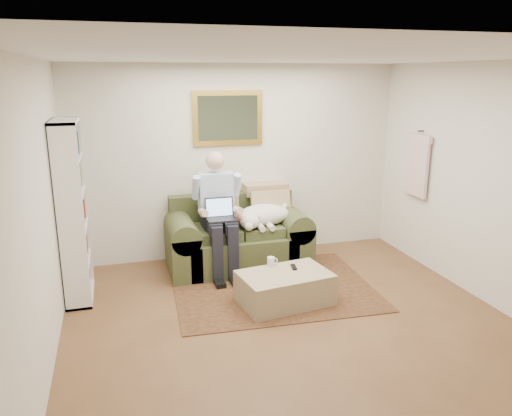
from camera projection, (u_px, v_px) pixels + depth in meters
name	position (u px, v px, depth m)	size (l,w,h in m)	color
room_shell	(292.00, 199.00, 4.79)	(4.51, 5.00, 2.61)	brown
rug	(273.00, 287.00, 5.93)	(2.31, 1.85, 0.01)	black
sofa	(238.00, 243.00, 6.55)	(1.82, 0.92, 1.09)	#4C502A
seated_man	(219.00, 215.00, 6.20)	(0.60, 0.86, 1.53)	#8CA3D8
laptop	(220.00, 213.00, 6.13)	(0.35, 0.28, 0.26)	black
sleeping_dog	(263.00, 215.00, 6.45)	(0.75, 0.47, 0.28)	white
ottoman	(285.00, 288.00, 5.50)	(0.98, 0.62, 0.35)	tan
coffee_mug	(271.00, 261.00, 5.65)	(0.08, 0.08, 0.10)	white
tv_remote	(294.00, 267.00, 5.60)	(0.05, 0.15, 0.02)	black
bookshelf	(72.00, 212.00, 5.47)	(0.28, 0.80, 2.00)	white
wall_mirror	(228.00, 118.00, 6.57)	(0.94, 0.04, 0.72)	gold
hanging_shirt	(417.00, 162.00, 6.52)	(0.06, 0.52, 0.90)	beige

